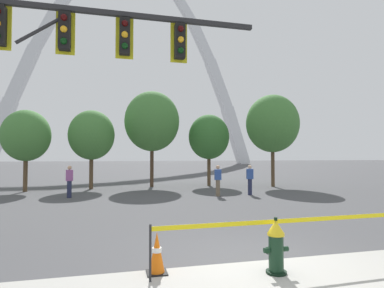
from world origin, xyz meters
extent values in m
plane|color=#474749|center=(0.00, 0.00, 0.00)|extent=(240.00, 240.00, 0.00)
cylinder|color=black|center=(0.20, -0.74, 0.03)|extent=(0.36, 0.36, 0.05)
cylinder|color=#14331E|center=(0.20, -0.74, 0.36)|extent=(0.26, 0.26, 0.62)
cylinder|color=gold|center=(0.20, -0.74, 0.69)|extent=(0.30, 0.30, 0.04)
cone|color=gold|center=(0.20, -0.74, 0.82)|extent=(0.30, 0.30, 0.22)
cylinder|color=black|center=(0.20, -0.74, 0.96)|extent=(0.06, 0.06, 0.06)
cylinder|color=#14331E|center=(0.02, -0.74, 0.42)|extent=(0.10, 0.09, 0.09)
cylinder|color=#14331E|center=(0.38, -0.74, 0.42)|extent=(0.10, 0.09, 0.09)
cylinder|color=#14331E|center=(0.20, -0.54, 0.33)|extent=(0.13, 0.14, 0.13)
cylinder|color=black|center=(0.20, -0.46, 0.33)|extent=(0.15, 0.03, 0.15)
cylinder|color=#232326|center=(-2.01, -0.59, 0.47)|extent=(0.04, 0.04, 0.95)
cube|color=yellow|center=(0.71, -0.53, 0.87)|extent=(5.44, 0.14, 0.08)
cube|color=black|center=(-1.85, -0.23, 0.01)|extent=(0.36, 0.36, 0.03)
cone|color=orange|center=(-1.85, -0.23, 0.38)|extent=(0.28, 0.28, 0.70)
cylinder|color=white|center=(-1.85, -0.23, 0.42)|extent=(0.17, 0.17, 0.08)
cube|color=#232326|center=(-2.79, 2.03, 5.60)|extent=(7.60, 0.12, 0.12)
cylinder|color=#232326|center=(-4.31, 2.03, 5.05)|extent=(1.11, 0.08, 0.81)
cube|color=gold|center=(-5.19, 2.17, 5.05)|extent=(0.44, 0.03, 1.04)
cube|color=black|center=(-3.79, 2.03, 5.05)|extent=(0.26, 0.24, 0.90)
cube|color=gold|center=(-3.79, 2.17, 5.05)|extent=(0.44, 0.03, 1.04)
sphere|color=#360606|center=(-3.79, 1.90, 5.33)|extent=(0.16, 0.16, 0.16)
sphere|color=orange|center=(-3.79, 1.90, 5.05)|extent=(0.16, 0.16, 0.16)
sphere|color=black|center=(-3.79, 1.90, 4.77)|extent=(0.16, 0.16, 0.16)
cube|color=black|center=(-2.39, 2.03, 5.05)|extent=(0.26, 0.24, 0.90)
cube|color=gold|center=(-2.39, 2.17, 5.05)|extent=(0.44, 0.03, 1.04)
sphere|color=#360606|center=(-2.39, 1.90, 5.33)|extent=(0.16, 0.16, 0.16)
sphere|color=orange|center=(-2.39, 1.90, 5.05)|extent=(0.16, 0.16, 0.16)
sphere|color=black|center=(-2.39, 1.90, 4.77)|extent=(0.16, 0.16, 0.16)
cube|color=black|center=(-0.99, 2.03, 5.05)|extent=(0.26, 0.24, 0.90)
cube|color=gold|center=(-0.99, 2.17, 5.05)|extent=(0.44, 0.03, 1.04)
sphere|color=#360606|center=(-0.99, 1.90, 5.33)|extent=(0.16, 0.16, 0.16)
sphere|color=orange|center=(-0.99, 1.90, 5.05)|extent=(0.16, 0.16, 0.16)
sphere|color=black|center=(-0.99, 1.90, 4.77)|extent=(0.16, 0.16, 0.16)
cube|color=silver|center=(-22.53, 69.22, 19.99)|extent=(6.77, 2.39, 12.71)
cube|color=silver|center=(-18.03, 69.22, 30.57)|extent=(6.49, 2.16, 10.43)
cube|color=silver|center=(13.52, 69.22, 38.80)|extent=(6.18, 1.92, 8.18)
cube|color=silver|center=(18.03, 69.22, 30.57)|extent=(6.49, 2.16, 10.43)
cube|color=silver|center=(22.53, 69.22, 19.99)|extent=(6.77, 2.39, 12.71)
cube|color=silver|center=(27.04, 69.22, 7.05)|extent=(7.03, 2.62, 15.00)
cylinder|color=brown|center=(-7.67, 14.22, 1.02)|extent=(0.24, 0.24, 2.04)
ellipsoid|color=#427A38|center=(-7.67, 14.22, 3.27)|extent=(2.72, 2.72, 2.99)
cylinder|color=brown|center=(-4.06, 14.79, 1.06)|extent=(0.24, 0.24, 2.12)
ellipsoid|color=#427A38|center=(-4.06, 14.79, 3.39)|extent=(2.82, 2.82, 3.11)
cylinder|color=#473323|center=(-0.21, 15.33, 1.38)|extent=(0.24, 0.24, 2.76)
ellipsoid|color=#427A38|center=(-0.21, 15.33, 4.41)|extent=(3.67, 3.67, 4.04)
cylinder|color=brown|center=(3.76, 15.25, 1.07)|extent=(0.24, 0.24, 2.13)
ellipsoid|color=#336B2D|center=(3.76, 15.25, 3.41)|extent=(2.84, 2.84, 3.12)
cylinder|color=brown|center=(7.78, 13.58, 1.34)|extent=(0.24, 0.24, 2.67)
ellipsoid|color=#427A38|center=(7.78, 13.58, 4.28)|extent=(3.56, 3.56, 3.92)
cylinder|color=brown|center=(2.56, 9.64, 0.42)|extent=(0.22, 0.22, 0.84)
cube|color=#2D4C99|center=(2.56, 9.64, 1.11)|extent=(0.37, 0.25, 0.54)
sphere|color=tan|center=(2.56, 9.64, 1.49)|extent=(0.20, 0.20, 0.20)
cylinder|color=#232847|center=(4.39, 9.75, 0.42)|extent=(0.22, 0.22, 0.84)
cube|color=#2D4C99|center=(4.39, 9.75, 1.11)|extent=(0.37, 0.26, 0.54)
sphere|color=beige|center=(4.39, 9.75, 1.49)|extent=(0.20, 0.20, 0.20)
cylinder|color=#232847|center=(-4.80, 10.79, 0.42)|extent=(0.22, 0.22, 0.84)
cube|color=#995193|center=(-4.80, 10.79, 1.11)|extent=(0.36, 0.24, 0.54)
sphere|color=tan|center=(-4.80, 10.79, 1.49)|extent=(0.20, 0.20, 0.20)
camera|label=1|loc=(-2.57, -5.85, 2.08)|focal=29.43mm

